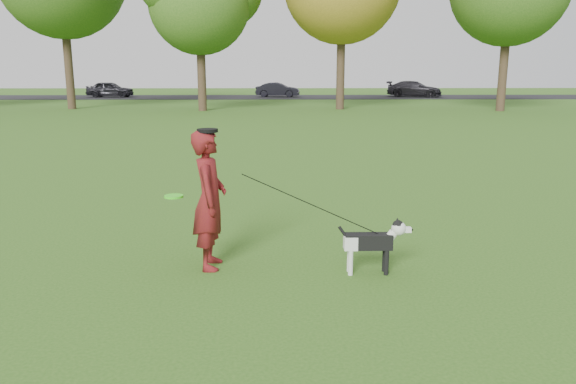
{
  "coord_description": "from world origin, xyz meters",
  "views": [
    {
      "loc": [
        0.36,
        -7.04,
        2.48
      ],
      "look_at": [
        0.47,
        -0.22,
        0.95
      ],
      "focal_mm": 35.0,
      "sensor_mm": 36.0,
      "label": 1
    }
  ],
  "objects_px": {
    "dog": "(374,240)",
    "car_right": "(414,89)",
    "car_mid": "(278,90)",
    "man": "(210,200)",
    "car_left": "(110,89)"
  },
  "relations": [
    {
      "from": "dog",
      "to": "car_left",
      "type": "distance_m",
      "value": 43.24
    },
    {
      "from": "man",
      "to": "dog",
      "type": "bearing_deg",
      "value": -98.05
    },
    {
      "from": "dog",
      "to": "car_right",
      "type": "bearing_deg",
      "value": 76.0
    },
    {
      "from": "man",
      "to": "dog",
      "type": "distance_m",
      "value": 2.08
    },
    {
      "from": "dog",
      "to": "car_right",
      "type": "distance_m",
      "value": 41.8
    },
    {
      "from": "dog",
      "to": "car_mid",
      "type": "relative_size",
      "value": 0.26
    },
    {
      "from": "car_left",
      "to": "car_mid",
      "type": "xyz_separation_m",
      "value": [
        13.79,
        0.0,
        -0.05
      ]
    },
    {
      "from": "dog",
      "to": "car_left",
      "type": "xyz_separation_m",
      "value": [
        -15.0,
        40.55,
        0.24
      ]
    },
    {
      "from": "man",
      "to": "car_right",
      "type": "height_order",
      "value": "man"
    },
    {
      "from": "car_mid",
      "to": "car_right",
      "type": "bearing_deg",
      "value": -82.2
    },
    {
      "from": "man",
      "to": "car_left",
      "type": "bearing_deg",
      "value": 17.25
    },
    {
      "from": "car_mid",
      "to": "car_right",
      "type": "relative_size",
      "value": 0.8
    },
    {
      "from": "car_left",
      "to": "car_mid",
      "type": "bearing_deg",
      "value": -88.79
    },
    {
      "from": "car_left",
      "to": "car_right",
      "type": "xyz_separation_m",
      "value": [
        25.12,
        0.0,
        0.01
      ]
    },
    {
      "from": "car_mid",
      "to": "car_right",
      "type": "xyz_separation_m",
      "value": [
        11.33,
        0.0,
        0.06
      ]
    }
  ]
}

